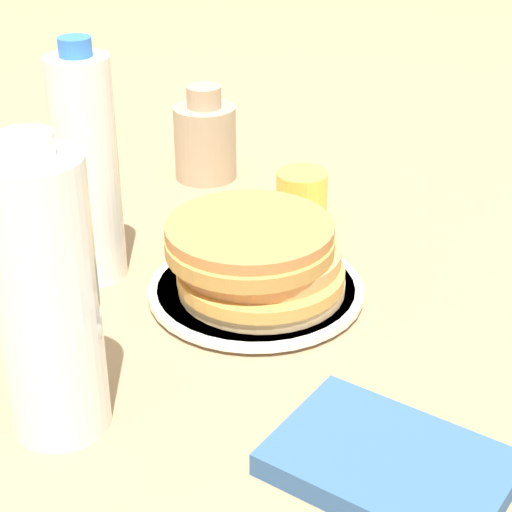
{
  "coord_description": "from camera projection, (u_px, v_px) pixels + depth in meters",
  "views": [
    {
      "loc": [
        0.07,
        -0.77,
        0.46
      ],
      "look_at": [
        0.02,
        -0.02,
        0.05
      ],
      "focal_mm": 60.0,
      "sensor_mm": 36.0,
      "label": 1
    }
  ],
  "objects": [
    {
      "name": "pancake_stack",
      "position": [
        256.0,
        257.0,
        0.86
      ],
      "size": [
        0.18,
        0.18,
        0.07
      ],
      "color": "tan",
      "rests_on": "plate"
    },
    {
      "name": "plate",
      "position": [
        256.0,
        290.0,
        0.88
      ],
      "size": [
        0.22,
        0.22,
        0.01
      ],
      "color": "silver",
      "rests_on": "ground_plane"
    },
    {
      "name": "cream_jug",
      "position": [
        205.0,
        139.0,
        1.13
      ],
      "size": [
        0.08,
        0.08,
        0.13
      ],
      "color": "tan",
      "rests_on": "ground_plane"
    },
    {
      "name": "napkin",
      "position": [
        390.0,
        465.0,
        0.64
      ],
      "size": [
        0.21,
        0.19,
        0.02
      ],
      "color": "#33598C",
      "rests_on": "ground_plane"
    },
    {
      "name": "ground_plane",
      "position": [
        240.0,
        286.0,
        0.9
      ],
      "size": [
        4.0,
        4.0,
        0.0
      ],
      "primitive_type": "plane",
      "color": "#9E7F5B"
    },
    {
      "name": "water_bottle_near",
      "position": [
        87.0,
        170.0,
        0.86
      ],
      "size": [
        0.06,
        0.06,
        0.25
      ],
      "color": "silver",
      "rests_on": "ground_plane"
    },
    {
      "name": "juice_glass",
      "position": [
        302.0,
        197.0,
        1.02
      ],
      "size": [
        0.06,
        0.06,
        0.06
      ],
      "color": "yellow",
      "rests_on": "ground_plane"
    },
    {
      "name": "water_bottle_mid",
      "position": [
        47.0,
        298.0,
        0.65
      ],
      "size": [
        0.08,
        0.08,
        0.25
      ],
      "color": "silver",
      "rests_on": "ground_plane"
    }
  ]
}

